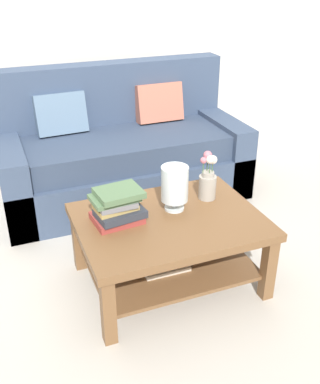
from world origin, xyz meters
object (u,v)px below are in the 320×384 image
glass_hurricane_vase (175,185)px  flower_pitcher (208,180)px  book_stack_main (117,207)px  coffee_table (169,237)px  couch (121,154)px

glass_hurricane_vase → flower_pitcher: size_ratio=0.89×
book_stack_main → flower_pitcher: (0.61, 0.07, 0.03)m
coffee_table → flower_pitcher: size_ratio=3.45×
coffee_table → glass_hurricane_vase: bearing=51.2°
couch → book_stack_main: bearing=-107.8°
couch → glass_hurricane_vase: couch is taller
coffee_table → book_stack_main: (-0.29, 0.07, 0.23)m
couch → flower_pitcher: couch is taller
coffee_table → glass_hurricane_vase: (0.07, 0.09, 0.29)m
book_stack_main → coffee_table: bearing=-14.4°
couch → coffee_table: couch is taller
flower_pitcher → coffee_table: bearing=-155.7°
glass_hurricane_vase → flower_pitcher: flower_pitcher is taller
couch → book_stack_main: couch is taller
couch → glass_hurricane_vase: size_ratio=7.10×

